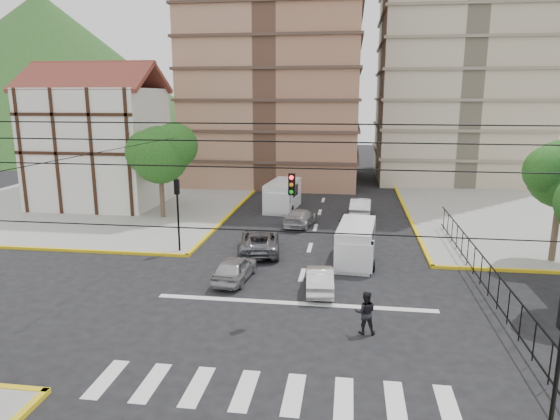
% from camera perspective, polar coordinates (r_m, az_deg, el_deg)
% --- Properties ---
extents(ground, '(160.00, 160.00, 0.00)m').
position_cam_1_polar(ground, '(22.39, 1.28, -11.82)').
color(ground, black).
rests_on(ground, ground).
extents(sidewalk_nw, '(26.00, 26.00, 0.15)m').
position_cam_1_polar(sidewalk_nw, '(46.94, -20.59, 0.64)').
color(sidewalk_nw, gray).
rests_on(sidewalk_nw, ground).
extents(crosswalk_stripes, '(12.00, 2.40, 0.01)m').
position_cam_1_polar(crosswalk_stripes, '(17.17, -1.25, -20.11)').
color(crosswalk_stripes, silver).
rests_on(crosswalk_stripes, ground).
extents(stop_line, '(13.00, 0.40, 0.01)m').
position_cam_1_polar(stop_line, '(23.48, 1.63, -10.59)').
color(stop_line, silver).
rests_on(stop_line, ground).
extents(tudor_building, '(10.80, 8.05, 12.23)m').
position_cam_1_polar(tudor_building, '(45.72, -19.99, 6.95)').
color(tudor_building, silver).
rests_on(tudor_building, ground).
extents(distant_hill, '(70.00, 70.00, 28.00)m').
position_cam_1_polar(distant_hill, '(107.01, -25.18, 14.18)').
color(distant_hill, '#1E4818').
rests_on(distant_hill, ground).
extents(park_fence, '(0.10, 22.50, 1.66)m').
position_cam_1_polar(park_fence, '(27.24, 21.84, -8.18)').
color(park_fence, black).
rests_on(park_fence, ground).
extents(tree_tudor, '(5.39, 4.40, 7.43)m').
position_cam_1_polar(tree_tudor, '(39.15, -13.45, 6.46)').
color(tree_tudor, '#473828').
rests_on(tree_tudor, ground).
extents(traffic_light_nw, '(0.28, 0.22, 4.40)m').
position_cam_1_polar(traffic_light_nw, '(30.44, -11.63, 0.77)').
color(traffic_light_nw, black).
rests_on(traffic_light_nw, ground).
extents(traffic_light_hanging, '(18.00, 9.12, 0.92)m').
position_cam_1_polar(traffic_light_hanging, '(18.65, 0.63, 2.21)').
color(traffic_light_hanging, black).
rests_on(traffic_light_hanging, ground).
extents(van_right_lane, '(2.36, 5.08, 2.22)m').
position_cam_1_polar(van_right_lane, '(28.82, 8.66, -3.96)').
color(van_right_lane, silver).
rests_on(van_right_lane, ground).
extents(van_left_lane, '(2.63, 5.49, 2.39)m').
position_cam_1_polar(van_left_lane, '(41.81, 0.26, 1.57)').
color(van_left_lane, silver).
rests_on(van_left_lane, ground).
extents(car_silver_front_left, '(1.88, 3.97, 1.31)m').
position_cam_1_polar(car_silver_front_left, '(26.09, -5.19, -6.65)').
color(car_silver_front_left, '#A2A1A6').
rests_on(car_silver_front_left, ground).
extents(car_white_front_right, '(1.59, 3.80, 1.22)m').
position_cam_1_polar(car_white_front_right, '(24.74, 4.55, -7.86)').
color(car_white_front_right, silver).
rests_on(car_white_front_right, ground).
extents(car_grey_mid_left, '(3.09, 5.34, 1.40)m').
position_cam_1_polar(car_grey_mid_left, '(30.60, -2.32, -3.56)').
color(car_grey_mid_left, slate).
rests_on(car_grey_mid_left, ground).
extents(car_silver_rear_left, '(2.48, 4.61, 1.27)m').
position_cam_1_polar(car_silver_rear_left, '(36.85, 2.32, -0.83)').
color(car_silver_rear_left, '#AAA9AE').
rests_on(car_silver_rear_left, ground).
extents(car_darkgrey_mid_right, '(1.89, 4.41, 1.49)m').
position_cam_1_polar(car_darkgrey_mid_right, '(34.08, 8.15, -1.90)').
color(car_darkgrey_mid_right, '#242426').
rests_on(car_darkgrey_mid_right, ground).
extents(car_white_rear_right, '(1.83, 4.63, 1.50)m').
position_cam_1_polar(car_white_rear_right, '(40.12, 9.20, 0.32)').
color(car_white_rear_right, silver).
rests_on(car_white_rear_right, ground).
extents(pedestrian_crosswalk, '(0.89, 0.71, 1.79)m').
position_cam_1_polar(pedestrian_crosswalk, '(20.67, 9.73, -11.47)').
color(pedestrian_crosswalk, black).
rests_on(pedestrian_crosswalk, ground).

